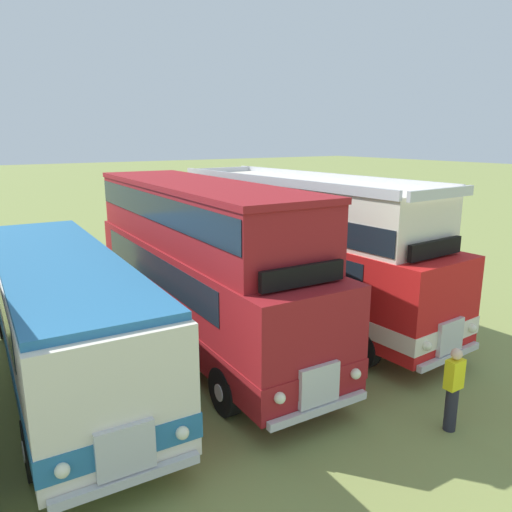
{
  "coord_description": "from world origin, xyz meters",
  "views": [
    {
      "loc": [
        -2.17,
        -11.9,
        5.66
      ],
      "look_at": [
        5.59,
        -0.0,
        2.2
      ],
      "focal_mm": 34.6,
      "sensor_mm": 36.0,
      "label": 1
    }
  ],
  "objects_px": {
    "bus_third_in_row": "(61,306)",
    "bus_fourth_in_row": "(200,257)",
    "bus_fifth_in_row": "(299,244)",
    "marshal_person": "(453,389)"
  },
  "relations": [
    {
      "from": "bus_fourth_in_row",
      "to": "bus_fifth_in_row",
      "type": "relative_size",
      "value": 0.97
    },
    {
      "from": "bus_fourth_in_row",
      "to": "bus_fifth_in_row",
      "type": "bearing_deg",
      "value": 3.8
    },
    {
      "from": "bus_fourth_in_row",
      "to": "marshal_person",
      "type": "height_order",
      "value": "bus_fourth_in_row"
    },
    {
      "from": "bus_fourth_in_row",
      "to": "bus_fifth_in_row",
      "type": "height_order",
      "value": "bus_fifth_in_row"
    },
    {
      "from": "bus_third_in_row",
      "to": "marshal_person",
      "type": "relative_size",
      "value": 6.16
    },
    {
      "from": "bus_third_in_row",
      "to": "bus_fourth_in_row",
      "type": "distance_m",
      "value": 3.71
    },
    {
      "from": "bus_fourth_in_row",
      "to": "marshal_person",
      "type": "xyz_separation_m",
      "value": [
        2.14,
        -6.53,
        -1.58
      ]
    },
    {
      "from": "bus_third_in_row",
      "to": "marshal_person",
      "type": "bearing_deg",
      "value": -48.61
    },
    {
      "from": "bus_fourth_in_row",
      "to": "marshal_person",
      "type": "bearing_deg",
      "value": -71.83
    },
    {
      "from": "bus_third_in_row",
      "to": "bus_fifth_in_row",
      "type": "relative_size",
      "value": 0.98
    }
  ]
}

